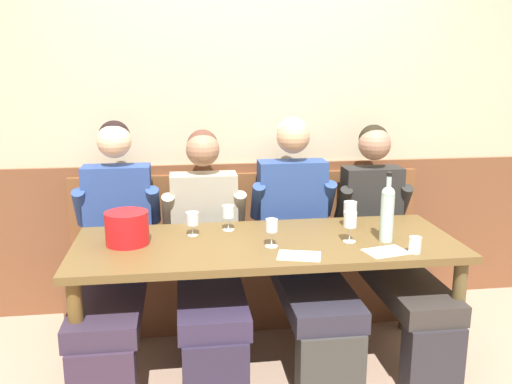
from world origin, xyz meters
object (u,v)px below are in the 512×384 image
object	(u,v)px
ice_bucket	(127,228)
wine_glass_mid_right	(350,221)
wine_glass_right_end	(228,213)
wine_glass_center_front	(272,227)
wine_glass_center_rear	(350,210)
wine_bottle_green_tall	(387,212)
person_center_left_seat	(207,248)
wall_bench	(251,276)
water_tumbler_right	(415,245)
person_right_seat	(388,238)
person_center_right_seat	(302,239)
person_left_seat	(114,247)
dining_table	(266,256)
wine_glass_by_bottle	(192,220)

from	to	relation	value
ice_bucket	wine_glass_mid_right	world-z (taller)	ice_bucket
wine_glass_right_end	wine_glass_center_front	bearing A→B (deg)	-58.02
ice_bucket	wine_glass_center_rear	world-z (taller)	ice_bucket
wine_glass_center_front	wine_bottle_green_tall	bearing A→B (deg)	0.17
person_center_left_seat	wine_glass_mid_right	xyz separation A→B (m)	(0.74, -0.35, 0.24)
wall_bench	water_tumbler_right	distance (m)	1.26
wine_bottle_green_tall	wine_glass_center_rear	size ratio (longest dim) A/B	2.53
wine_glass_mid_right	person_right_seat	bearing A→B (deg)	44.87
person_right_seat	wine_glass_right_end	xyz separation A→B (m)	(-0.98, -0.07, 0.21)
wine_glass_mid_right	wall_bench	bearing A→B (deg)	121.65
ice_bucket	wine_glass_mid_right	distance (m)	1.17
person_right_seat	wine_glass_center_rear	bearing A→B (deg)	-162.05
wine_bottle_green_tall	wine_glass_center_front	distance (m)	0.62
wall_bench	person_center_right_seat	xyz separation A→B (m)	(0.26, -0.34, 0.36)
wine_glass_center_front	water_tumbler_right	size ratio (longest dim) A/B	1.78
person_left_seat	person_center_right_seat	world-z (taller)	person_center_right_seat
water_tumbler_right	wine_glass_center_rear	bearing A→B (deg)	111.19
wall_bench	wine_glass_center_front	xyz separation A→B (m)	(0.01, -0.73, 0.56)
person_center_right_seat	wine_glass_mid_right	bearing A→B (deg)	-64.76
ice_bucket	wine_glass_center_rear	size ratio (longest dim) A/B	1.52
wall_bench	wine_bottle_green_tall	distance (m)	1.14
dining_table	wine_glass_mid_right	bearing A→B (deg)	-9.52
person_right_seat	wine_glass_right_end	distance (m)	1.00
person_left_seat	wine_glass_center_rear	xyz separation A→B (m)	(1.35, -0.09, 0.20)
wine_glass_center_rear	wine_glass_mid_right	bearing A→B (deg)	-107.37
person_left_seat	ice_bucket	world-z (taller)	person_left_seat
dining_table	person_center_left_seat	xyz separation A→B (m)	(-0.30, 0.28, -0.04)
wine_glass_right_end	wine_glass_by_bottle	size ratio (longest dim) A/B	1.09
wall_bench	wine_glass_center_rear	world-z (taller)	wall_bench
person_center_left_seat	wine_glass_by_bottle	size ratio (longest dim) A/B	9.48
wine_glass_mid_right	water_tumbler_right	world-z (taller)	wine_glass_mid_right
person_right_seat	wine_bottle_green_tall	world-z (taller)	person_right_seat
wall_bench	person_center_right_seat	size ratio (longest dim) A/B	1.76
dining_table	wine_glass_mid_right	distance (m)	0.48
wall_bench	wine_glass_mid_right	size ratio (longest dim) A/B	14.15
wine_glass_center_rear	dining_table	bearing A→B (deg)	-159.21
dining_table	ice_bucket	size ratio (longest dim) A/B	9.00
water_tumbler_right	person_right_seat	bearing A→B (deg)	81.12
ice_bucket	wine_glass_center_front	bearing A→B (deg)	-11.00
person_center_left_seat	wine_glass_center_rear	xyz separation A→B (m)	(0.82, -0.08, 0.22)
person_center_left_seat	person_right_seat	distance (m)	1.10
wine_glass_center_rear	person_right_seat	bearing A→B (deg)	17.95
person_right_seat	wine_bottle_green_tall	xyz separation A→B (m)	(-0.17, -0.38, 0.27)
wine_glass_center_front	wine_glass_right_end	bearing A→B (deg)	121.98
person_center_left_seat	wine_glass_by_bottle	distance (m)	0.26
wine_glass_right_end	wine_glass_by_bottle	world-z (taller)	wine_glass_right_end
person_right_seat	wine_glass_by_bottle	bearing A→B (deg)	-173.36
wall_bench	wine_glass_center_rear	size ratio (longest dim) A/B	15.75
water_tumbler_right	wine_glass_mid_right	bearing A→B (deg)	141.87
wine_glass_center_rear	wine_glass_by_bottle	xyz separation A→B (m)	(-0.91, -0.05, -0.01)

